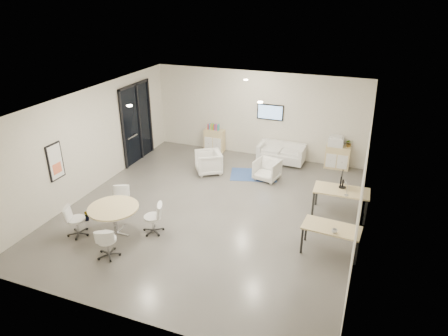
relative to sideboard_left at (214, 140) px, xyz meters
name	(u,v)px	position (x,y,z in m)	size (l,w,h in m)	color
room_shell	(211,159)	(1.64, -4.27, 1.17)	(9.60, 10.60, 4.80)	#4F4C48
glass_door	(137,121)	(-2.31, -1.76, 1.07)	(0.09, 1.90, 2.85)	black
artwork	(55,162)	(-2.33, -5.87, 1.11)	(0.05, 0.54, 1.04)	black
wall_tv	(270,112)	(2.14, 0.19, 1.32)	(0.98, 0.06, 0.58)	black
ceiling_spots	(215,95)	(1.44, -3.44, 2.75)	(3.14, 4.14, 0.03)	#FFEAC6
sideboard_left	(214,140)	(0.00, 0.00, 0.00)	(0.77, 0.40, 0.87)	#DAC083
sideboard_right	(337,157)	(4.71, 0.00, -0.01)	(0.84, 0.41, 0.84)	#DAC083
books	(213,127)	(-0.04, 0.00, 0.55)	(0.45, 0.14, 0.22)	red
printer	(336,141)	(4.60, 0.00, 0.58)	(0.53, 0.44, 0.36)	white
loveseat	(281,154)	(2.73, -0.19, -0.09)	(1.69, 0.88, 0.62)	white
blue_rug	(254,175)	(2.10, -1.61, -0.43)	(1.57, 1.05, 0.01)	navy
armchair_left	(208,161)	(0.58, -1.99, 0.00)	(0.83, 0.78, 0.86)	white
armchair_right	(267,169)	(2.62, -1.79, -0.05)	(0.75, 0.71, 0.78)	white
desk_rear	(341,192)	(5.14, -3.27, 0.27)	(1.52, 0.78, 0.78)	#DAC083
desk_front	(331,230)	(5.10, -5.17, 0.20)	(1.40, 0.78, 0.71)	#DAC083
monitor	(342,180)	(5.10, -3.12, 0.59)	(0.20, 0.50, 0.44)	black
round_table	(113,210)	(-0.23, -6.34, 0.27)	(1.30, 1.30, 0.79)	#DAC083
meeting_chairs	(115,220)	(-0.23, -6.34, -0.02)	(2.54, 2.54, 0.82)	white
plant_cabinet	(349,144)	(5.04, 0.02, 0.52)	(0.26, 0.29, 0.22)	#3F7F3F
plant_floor	(87,218)	(-1.35, -6.09, -0.36)	(0.19, 0.34, 0.15)	#3F7F3F
cup	(335,231)	(5.19, -5.41, 0.34)	(0.13, 0.10, 0.13)	white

